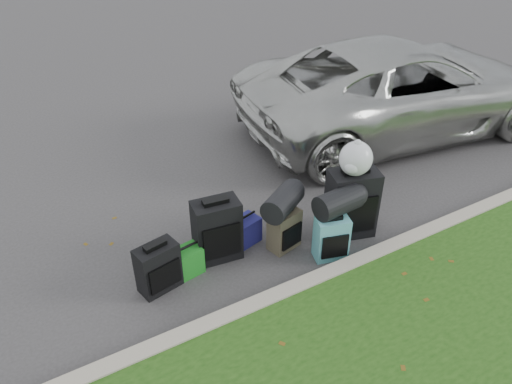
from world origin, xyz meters
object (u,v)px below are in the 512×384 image
suitcase_teal (331,238)px  suitcase_large_black_right (351,203)px  tote_green (188,261)px  tote_navy (246,230)px  suitcase_small_black (158,268)px  suitcase_large_black_left (217,230)px  suitcase_olive (284,230)px  suv (401,87)px

suitcase_teal → suitcase_large_black_right: 0.56m
tote_green → tote_navy: size_ratio=0.99×
suitcase_teal → tote_green: size_ratio=1.64×
suitcase_large_black_right → tote_navy: 1.29m
suitcase_small_black → suitcase_large_black_right: 2.37m
suitcase_large_black_left → tote_navy: 0.47m
suitcase_olive → tote_navy: suitcase_olive is taller
suitcase_small_black → suitcase_olive: size_ratio=1.10×
suitcase_olive → tote_green: bearing=159.7°
suv → suitcase_large_black_right: size_ratio=6.26×
suv → suitcase_large_black_right: 3.16m
suitcase_olive → suitcase_large_black_right: 0.87m
suitcase_large_black_right → suv: bearing=53.1°
suv → tote_navy: suv is taller
suv → suitcase_teal: (-2.98, -2.14, -0.48)m
suitcase_large_black_left → tote_green: bearing=-160.7°
suitcase_small_black → tote_navy: (1.17, 0.23, -0.11)m
suitcase_teal → suitcase_large_black_right: size_ratio=0.62×
suitcase_olive → suitcase_large_black_right: size_ratio=0.58×
suitcase_small_black → tote_navy: 1.20m
suitcase_large_black_left → suitcase_olive: 0.79m
suitcase_small_black → suitcase_large_black_right: size_ratio=0.64×
suitcase_olive → suv: bearing=14.5°
suitcase_large_black_left → suitcase_small_black: bearing=-161.6°
tote_green → tote_navy: bearing=1.8°
suv → tote_navy: bearing=118.6°
suv → suitcase_large_black_left: size_ratio=7.22×
tote_green → tote_navy: (0.81, 0.16, 0.00)m
suitcase_olive → suitcase_large_black_right: suitcase_large_black_right is taller
suitcase_large_black_right → tote_navy: size_ratio=2.62×
suitcase_large_black_right → tote_green: (-1.99, 0.31, -0.27)m
suitcase_small_black → tote_green: suitcase_small_black is taller
suv → tote_green: size_ratio=16.64×
suitcase_large_black_left → suitcase_olive: size_ratio=1.49×
suitcase_large_black_left → suv: bearing=27.2°
suitcase_teal → suitcase_large_black_left: bearing=166.0°
suitcase_teal → tote_navy: 1.01m
suitcase_large_black_left → tote_navy: bearing=17.6°
suitcase_large_black_right → suitcase_teal: bearing=-135.5°
suitcase_large_black_left → suitcase_teal: 1.29m
suv → tote_green: (-4.50, -1.57, -0.58)m
suv → tote_navy: 3.99m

